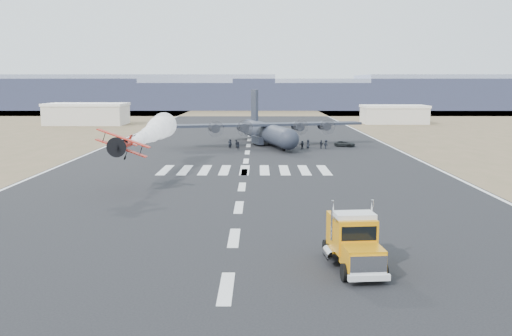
{
  "coord_description": "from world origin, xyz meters",
  "views": [
    {
      "loc": [
        2.04,
        -34.94,
        13.03
      ],
      "look_at": [
        1.81,
        25.39,
        4.0
      ],
      "focal_mm": 40.0,
      "sensor_mm": 36.0,
      "label": 1
    }
  ],
  "objects_px": {
    "hangar_right": "(394,114)",
    "crew_f": "(302,145)",
    "hangar_left": "(87,114)",
    "aerobatic_biplane": "(123,145)",
    "semi_truck": "(353,240)",
    "crew_e": "(308,144)",
    "crew_c": "(326,144)",
    "crew_h": "(236,144)",
    "transport_aircraft": "(267,131)",
    "crew_d": "(321,144)",
    "crew_g": "(230,144)",
    "crew_b": "(238,146)",
    "support_vehicle": "(345,144)",
    "crew_a": "(231,144)"
  },
  "relations": [
    {
      "from": "crew_c",
      "to": "crew_e",
      "type": "bearing_deg",
      "value": 39.31
    },
    {
      "from": "hangar_left",
      "to": "crew_e",
      "type": "relative_size",
      "value": 13.88
    },
    {
      "from": "aerobatic_biplane",
      "to": "crew_a",
      "type": "xyz_separation_m",
      "value": [
        10.66,
        46.76,
        -4.86
      ]
    },
    {
      "from": "crew_f",
      "to": "crew_d",
      "type": "bearing_deg",
      "value": 68.56
    },
    {
      "from": "hangar_left",
      "to": "aerobatic_biplane",
      "type": "height_order",
      "value": "aerobatic_biplane"
    },
    {
      "from": "support_vehicle",
      "to": "crew_b",
      "type": "relative_size",
      "value": 2.56
    },
    {
      "from": "aerobatic_biplane",
      "to": "crew_d",
      "type": "xyz_separation_m",
      "value": [
        28.89,
        45.8,
        -4.88
      ]
    },
    {
      "from": "crew_a",
      "to": "crew_e",
      "type": "bearing_deg",
      "value": -134.5
    },
    {
      "from": "crew_a",
      "to": "crew_h",
      "type": "height_order",
      "value": "crew_a"
    },
    {
      "from": "hangar_right",
      "to": "crew_f",
      "type": "xyz_separation_m",
      "value": [
        -35.18,
        -72.3,
        -2.18
      ]
    },
    {
      "from": "hangar_right",
      "to": "hangar_left",
      "type": "bearing_deg",
      "value": -177.08
    },
    {
      "from": "crew_g",
      "to": "hangar_right",
      "type": "bearing_deg",
      "value": -131.11
    },
    {
      "from": "hangar_left",
      "to": "hangar_right",
      "type": "relative_size",
      "value": 1.2
    },
    {
      "from": "semi_truck",
      "to": "crew_h",
      "type": "xyz_separation_m",
      "value": [
        -11.26,
        75.87,
        -1.14
      ]
    },
    {
      "from": "crew_e",
      "to": "aerobatic_biplane",
      "type": "bearing_deg",
      "value": 118.52
    },
    {
      "from": "hangar_left",
      "to": "crew_f",
      "type": "relative_size",
      "value": 14.83
    },
    {
      "from": "crew_b",
      "to": "crew_f",
      "type": "height_order",
      "value": "crew_b"
    },
    {
      "from": "semi_truck",
      "to": "transport_aircraft",
      "type": "bearing_deg",
      "value": 88.01
    },
    {
      "from": "aerobatic_biplane",
      "to": "crew_b",
      "type": "xyz_separation_m",
      "value": [
        12.39,
        42.95,
        -4.89
      ]
    },
    {
      "from": "hangar_right",
      "to": "crew_a",
      "type": "relative_size",
      "value": 11.93
    },
    {
      "from": "crew_h",
      "to": "semi_truck",
      "type": "bearing_deg",
      "value": 28.02
    },
    {
      "from": "crew_d",
      "to": "aerobatic_biplane",
      "type": "bearing_deg",
      "value": 115.23
    },
    {
      "from": "aerobatic_biplane",
      "to": "crew_a",
      "type": "bearing_deg",
      "value": 78.55
    },
    {
      "from": "hangar_left",
      "to": "crew_c",
      "type": "xyz_separation_m",
      "value": [
        67.57,
        -67.06,
        -2.5
      ]
    },
    {
      "from": "crew_c",
      "to": "support_vehicle",
      "type": "bearing_deg",
      "value": -78.54
    },
    {
      "from": "hangar_right",
      "to": "support_vehicle",
      "type": "xyz_separation_m",
      "value": [
        -26.05,
        -68.05,
        -2.42
      ]
    },
    {
      "from": "semi_truck",
      "to": "crew_e",
      "type": "xyz_separation_m",
      "value": [
        3.27,
        74.9,
        -1.08
      ]
    },
    {
      "from": "hangar_left",
      "to": "support_vehicle",
      "type": "bearing_deg",
      "value": -41.23
    },
    {
      "from": "support_vehicle",
      "to": "crew_h",
      "type": "bearing_deg",
      "value": 116.47
    },
    {
      "from": "semi_truck",
      "to": "transport_aircraft",
      "type": "relative_size",
      "value": 0.23
    },
    {
      "from": "transport_aircraft",
      "to": "crew_d",
      "type": "bearing_deg",
      "value": -47.06
    },
    {
      "from": "crew_b",
      "to": "crew_d",
      "type": "distance_m",
      "value": 16.75
    },
    {
      "from": "crew_c",
      "to": "crew_d",
      "type": "bearing_deg",
      "value": 19.78
    },
    {
      "from": "hangar_left",
      "to": "crew_e",
      "type": "distance_m",
      "value": 91.9
    },
    {
      "from": "crew_h",
      "to": "crew_a",
      "type": "bearing_deg",
      "value": -44.19
    },
    {
      "from": "hangar_right",
      "to": "crew_h",
      "type": "distance_m",
      "value": 85.03
    },
    {
      "from": "aerobatic_biplane",
      "to": "crew_h",
      "type": "distance_m",
      "value": 48.98
    },
    {
      "from": "crew_e",
      "to": "crew_f",
      "type": "relative_size",
      "value": 1.07
    },
    {
      "from": "hangar_left",
      "to": "crew_h",
      "type": "bearing_deg",
      "value": -52.61
    },
    {
      "from": "semi_truck",
      "to": "crew_a",
      "type": "bearing_deg",
      "value": 93.92
    },
    {
      "from": "crew_c",
      "to": "crew_h",
      "type": "bearing_deg",
      "value": 51.9
    },
    {
      "from": "semi_truck",
      "to": "crew_f",
      "type": "distance_m",
      "value": 73.46
    },
    {
      "from": "hangar_right",
      "to": "crew_f",
      "type": "relative_size",
      "value": 12.41
    },
    {
      "from": "crew_a",
      "to": "crew_c",
      "type": "relative_size",
      "value": 0.95
    },
    {
      "from": "transport_aircraft",
      "to": "crew_a",
      "type": "relative_size",
      "value": 22.92
    },
    {
      "from": "crew_b",
      "to": "crew_f",
      "type": "relative_size",
      "value": 1.01
    },
    {
      "from": "hangar_left",
      "to": "crew_g",
      "type": "relative_size",
      "value": 13.06
    },
    {
      "from": "support_vehicle",
      "to": "crew_e",
      "type": "xyz_separation_m",
      "value": [
        -7.87,
        -2.77,
        0.29
      ]
    },
    {
      "from": "transport_aircraft",
      "to": "crew_h",
      "type": "distance_m",
      "value": 8.6
    },
    {
      "from": "crew_d",
      "to": "crew_h",
      "type": "bearing_deg",
      "value": 52.47
    }
  ]
}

